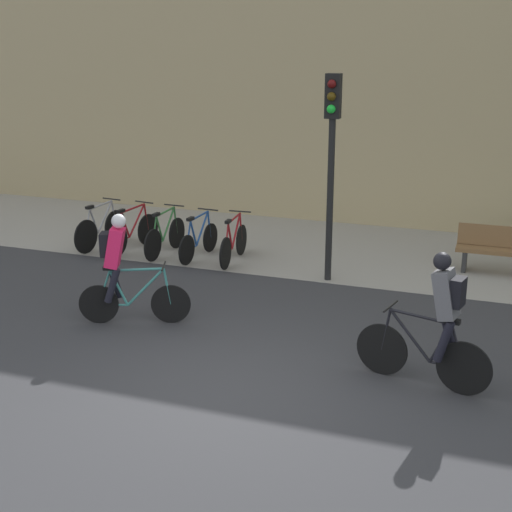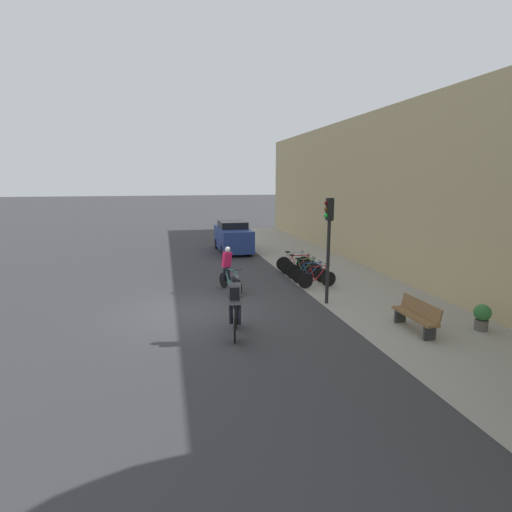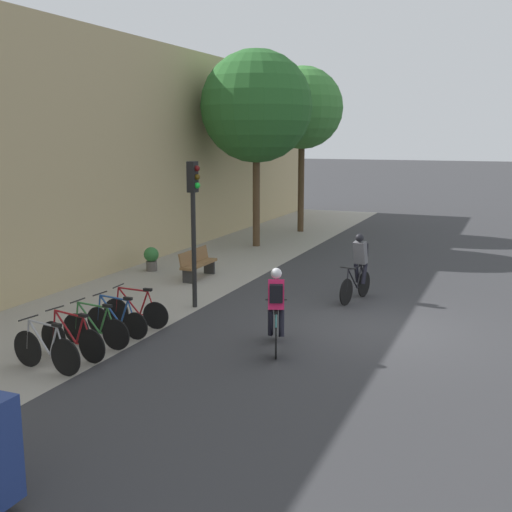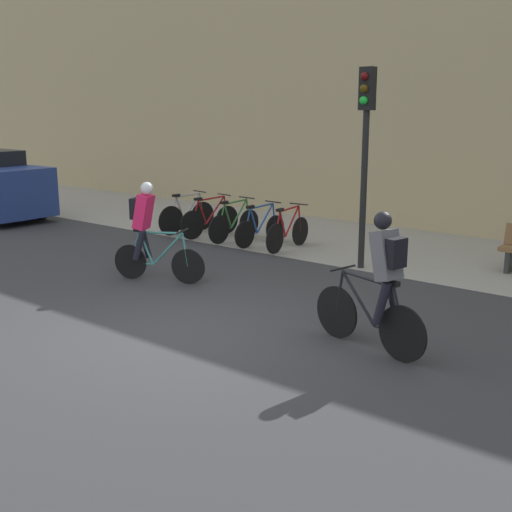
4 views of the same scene
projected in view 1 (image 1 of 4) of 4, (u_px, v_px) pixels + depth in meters
name	position (u px, v px, depth m)	size (l,w,h in m)	color
ground	(225.00, 391.00, 8.99)	(200.00, 200.00, 0.00)	#333335
kerb_strip	(347.00, 250.00, 15.06)	(44.00, 4.50, 0.01)	gray
building_facade	(378.00, 63.00, 16.27)	(44.00, 0.60, 7.51)	tan
cyclist_pink	(120.00, 265.00, 10.89)	(1.64, 0.70, 1.75)	black
cyclist_grey	(438.00, 318.00, 8.82)	(1.75, 0.57, 1.79)	black
parked_bike_0	(101.00, 229.00, 15.13)	(0.46, 1.69, 0.99)	black
parked_bike_1	(132.00, 232.00, 14.88)	(0.46, 1.72, 0.97)	black
parked_bike_2	(165.00, 236.00, 14.64)	(0.46, 1.68, 0.96)	black
parked_bike_3	(199.00, 240.00, 14.39)	(0.46, 1.62, 0.93)	black
parked_bike_4	(234.00, 243.00, 14.14)	(0.46, 1.65, 0.95)	black
traffic_light_pole	(332.00, 141.00, 12.43)	(0.26, 0.30, 3.71)	black
bench	(505.00, 250.00, 13.39)	(1.76, 0.44, 0.89)	brown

